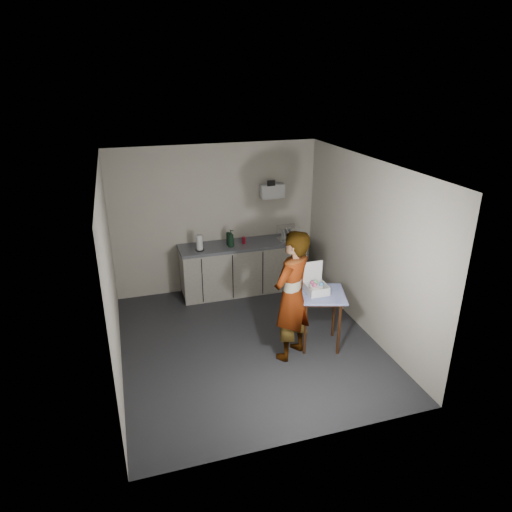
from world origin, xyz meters
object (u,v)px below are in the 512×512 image
object	(u,v)px
kitchen_counter	(243,269)
standing_man	(292,296)
side_table	(321,300)
bakery_box	(316,286)
soap_bottle	(231,238)
soda_can	(244,240)
paper_towel	(200,243)
dark_bottle	(228,239)
dish_rack	(287,236)

from	to	relation	value
kitchen_counter	standing_man	bearing A→B (deg)	-88.07
side_table	kitchen_counter	bearing A→B (deg)	123.15
standing_man	bakery_box	xyz separation A→B (m)	(0.43, 0.19, -0.00)
soap_bottle	side_table	bearing A→B (deg)	-67.11
side_table	bakery_box	xyz separation A→B (m)	(-0.07, 0.06, 0.20)
soda_can	bakery_box	world-z (taller)	bakery_box
paper_towel	dark_bottle	bearing A→B (deg)	11.14
bakery_box	soap_bottle	bearing A→B (deg)	111.03
standing_man	bakery_box	distance (m)	0.47
paper_towel	soap_bottle	bearing A→B (deg)	1.30
bakery_box	side_table	bearing A→B (deg)	-42.85
side_table	bakery_box	distance (m)	0.22
kitchen_counter	dish_rack	xyz separation A→B (m)	(0.81, -0.04, 0.54)
side_table	dish_rack	distance (m)	2.01
standing_man	soda_can	size ratio (longest dim) A/B	15.53
standing_man	dish_rack	xyz separation A→B (m)	(0.74, 2.10, 0.05)
dark_bottle	dish_rack	bearing A→B (deg)	-2.20
dark_bottle	paper_towel	bearing A→B (deg)	-168.86
kitchen_counter	soda_can	bearing A→B (deg)	-42.96
kitchen_counter	soda_can	size ratio (longest dim) A/B	18.92
standing_man	dark_bottle	world-z (taller)	standing_man
paper_towel	standing_man	bearing A→B (deg)	-67.25
paper_towel	soda_can	bearing A→B (deg)	6.95
soda_can	bakery_box	xyz separation A→B (m)	(0.50, -1.95, -0.05)
side_table	dark_bottle	xyz separation A→B (m)	(-0.84, 2.02, 0.30)
kitchen_counter	dish_rack	distance (m)	0.97
paper_towel	kitchen_counter	bearing A→B (deg)	7.64
side_table	standing_man	xyz separation A→B (m)	(-0.50, -0.13, 0.20)
standing_man	soda_can	xyz separation A→B (m)	(-0.06, 2.14, 0.05)
kitchen_counter	standing_man	world-z (taller)	standing_man
kitchen_counter	standing_man	size ratio (longest dim) A/B	1.22
side_table	soda_can	size ratio (longest dim) A/B	6.98
standing_man	paper_towel	world-z (taller)	standing_man
kitchen_counter	side_table	size ratio (longest dim) A/B	2.71
soap_bottle	bakery_box	world-z (taller)	bakery_box
side_table	standing_man	world-z (taller)	standing_man
dark_bottle	paper_towel	size ratio (longest dim) A/B	0.85
side_table	dark_bottle	bearing A→B (deg)	129.88
soap_bottle	kitchen_counter	bearing A→B (deg)	20.82
soda_can	bakery_box	distance (m)	2.02
side_table	bakery_box	world-z (taller)	bakery_box
kitchen_counter	dark_bottle	world-z (taller)	dark_bottle
soap_bottle	dish_rack	distance (m)	1.06
standing_man	bakery_box	size ratio (longest dim) A/B	4.46
soap_bottle	paper_towel	bearing A→B (deg)	-178.70
standing_man	dark_bottle	distance (m)	2.17
dark_bottle	bakery_box	xyz separation A→B (m)	(0.77, -1.96, -0.11)
side_table	soap_bottle	world-z (taller)	soap_bottle
dark_bottle	soap_bottle	bearing A→B (deg)	-76.90
soap_bottle	dark_bottle	distance (m)	0.10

